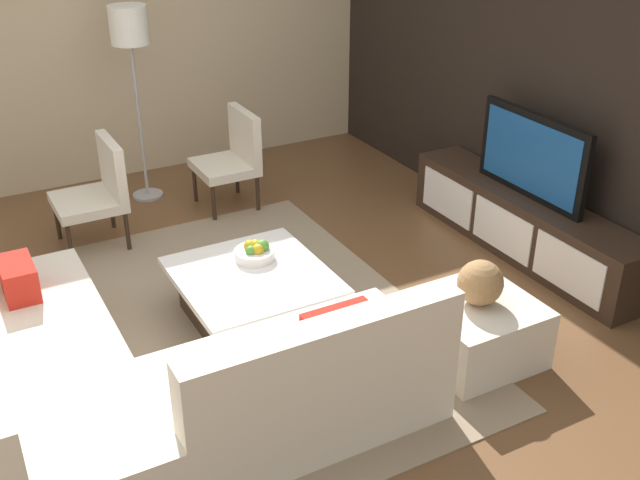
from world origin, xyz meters
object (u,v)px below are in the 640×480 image
Objects in this scene: media_console at (523,224)px; coffee_table at (253,297)px; television at (532,156)px; accent_chair_far at (234,153)px; accent_chair_near at (99,187)px; fruit_bowl at (255,252)px; floor_lamp at (130,37)px; decorative_ball at (480,283)px; ottoman at (475,329)px; sectional_couch at (143,377)px.

media_console reaches higher than coffee_table.
media_console is 2.09× the size of television.
accent_chair_near is at bearing -77.57° from accent_chair_far.
media_console is 2.22m from fruit_bowl.
floor_lamp is 2.47m from fruit_bowl.
fruit_bowl is (-0.18, 0.11, 0.23)m from coffee_table.
coffee_table is at bearing -133.90° from decorative_ball.
media_console is at bearing 127.22° from ottoman.
television is at bearing 98.99° from sectional_couch.
ottoman is at bearing -52.79° from television.
accent_chair_far is (-2.47, 1.60, 0.20)m from sectional_couch.
ottoman is (0.93, -1.23, -0.05)m from media_console.
ottoman is (3.44, 1.08, -1.27)m from floor_lamp.
media_console is at bearing 82.75° from fruit_bowl.
decorative_ball reaches higher than ottoman.
television is 0.63× the size of floor_lamp.
accent_chair_near is 0.50× the size of floor_lamp.
sectional_couch is 1.39× the size of floor_lamp.
television is at bearing 90.00° from media_console.
fruit_bowl is 0.32× the size of accent_chair_far.
television is 2.24m from fruit_bowl.
television reaches higher than ottoman.
television reaches higher than accent_chair_far.
accent_chair_near is 1.36m from floor_lamp.
coffee_table is at bearing -30.44° from fruit_bowl.
coffee_table is (-0.61, 0.94, -0.09)m from sectional_couch.
television is 0.46× the size of sectional_couch.
media_console is at bearing 87.51° from coffee_table.
ottoman is 2.46× the size of decorative_ball.
sectional_couch is 2.06m from ottoman.
decorative_ball is (1.03, 1.07, 0.34)m from coffee_table.
ottoman is 2.50× the size of fruit_bowl.
sectional_couch is at bearing -81.00° from media_console.
decorative_ball is at bearing 12.52° from accent_chair_far.
television is 1.57× the size of ottoman.
television is at bearing 64.00° from accent_chair_near.
sectional_couch is at bearing -56.94° from coffee_table.
floor_lamp is 3.83m from ottoman.
fruit_bowl is at bearing -141.39° from decorative_ball.
accent_chair_far is at bearing -171.79° from ottoman.
television reaches higher than coffee_table.
television is 1.26× the size of accent_chair_near.
floor_lamp is (-2.41, -0.01, 1.27)m from coffee_table.
coffee_table is 3.65× the size of decorative_ball.
floor_lamp is 6.10× the size of decorative_ball.
media_console is 2.63× the size of accent_chair_near.
accent_chair_near is at bearing -121.67° from television.
accent_chair_far is at bearing -139.98° from television.
accent_chair_far is at bearing 103.78° from accent_chair_near.
ottoman is (1.03, 1.07, -0.00)m from coffee_table.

